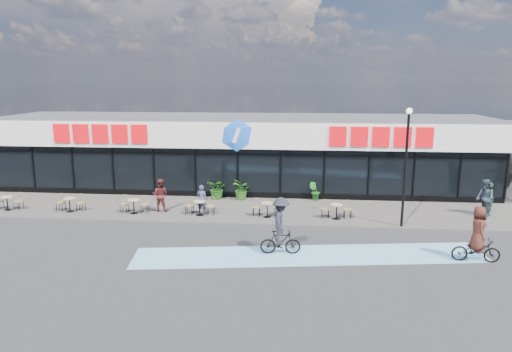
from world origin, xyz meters
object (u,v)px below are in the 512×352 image
at_px(bistro_set_0, 8,201).
at_px(lamp_post, 406,158).
at_px(pedestrian_b, 489,199).
at_px(patron_left, 202,199).
at_px(potted_plant_left, 218,188).
at_px(potted_plant_right, 314,191).
at_px(potted_plant_mid, 242,189).
at_px(cyclist_b, 477,240).
at_px(cyclist_a, 281,228).
at_px(pedestrian_a, 485,198).
at_px(patron_right, 160,195).

bearing_deg(bistro_set_0, lamp_post, -2.81).
bearing_deg(pedestrian_b, patron_left, 80.64).
bearing_deg(potted_plant_left, potted_plant_right, 1.84).
height_order(lamp_post, pedestrian_b, lamp_post).
bearing_deg(potted_plant_left, potted_plant_mid, -0.87).
xyz_separation_m(lamp_post, potted_plant_mid, (-8.10, 4.17, -2.66)).
xyz_separation_m(patron_left, cyclist_b, (11.76, -5.05, -0.00)).
bearing_deg(bistro_set_0, potted_plant_right, 11.73).
height_order(bistro_set_0, potted_plant_mid, potted_plant_mid).
bearing_deg(cyclist_a, potted_plant_left, 116.35).
distance_m(patron_left, cyclist_b, 12.79).
xyz_separation_m(potted_plant_left, potted_plant_mid, (1.42, -0.02, -0.03)).
height_order(potted_plant_mid, cyclist_a, cyclist_a).
height_order(potted_plant_mid, pedestrian_a, pedestrian_a).
relative_size(bistro_set_0, pedestrian_b, 0.90).
xyz_separation_m(potted_plant_right, patron_left, (-5.87, -3.20, 0.23)).
xyz_separation_m(bistro_set_0, potted_plant_mid, (12.12, 3.18, 0.15)).
bearing_deg(pedestrian_a, potted_plant_mid, -110.48).
bearing_deg(cyclist_a, patron_right, 141.17).
relative_size(lamp_post, potted_plant_right, 5.21).
distance_m(pedestrian_b, cyclist_b, 6.79).
relative_size(patron_left, pedestrian_b, 0.90).
distance_m(potted_plant_left, pedestrian_a, 14.16).
xyz_separation_m(cyclist_a, cyclist_b, (7.52, -0.10, -0.25)).
distance_m(lamp_post, pedestrian_b, 5.83).
distance_m(potted_plant_mid, cyclist_a, 8.35).
relative_size(bistro_set_0, pedestrian_a, 0.81).
bearing_deg(pedestrian_b, pedestrian_a, 118.00).
bearing_deg(cyclist_a, patron_left, 130.55).
xyz_separation_m(patron_right, cyclist_b, (14.03, -5.34, -0.11)).
xyz_separation_m(lamp_post, pedestrian_b, (4.79, 2.29, -2.42)).
relative_size(potted_plant_left, pedestrian_a, 0.67).
relative_size(potted_plant_left, potted_plant_right, 1.21).
height_order(lamp_post, potted_plant_mid, lamp_post).
xyz_separation_m(patron_left, pedestrian_a, (14.28, 0.82, 0.19)).
xyz_separation_m(lamp_post, cyclist_b, (1.95, -3.87, -2.51)).
xyz_separation_m(bistro_set_0, pedestrian_a, (24.69, 1.01, 0.50)).
bearing_deg(potted_plant_right, potted_plant_mid, -177.24).
bearing_deg(pedestrian_a, pedestrian_b, 121.03).
bearing_deg(potted_plant_right, patron_left, -151.42).
bearing_deg(lamp_post, bistro_set_0, 177.19).
height_order(bistro_set_0, pedestrian_b, pedestrian_b).
xyz_separation_m(patron_right, pedestrian_b, (16.87, 0.82, -0.01)).
bearing_deg(pedestrian_b, cyclist_b, 141.52).
relative_size(potted_plant_mid, cyclist_b, 0.55).
bearing_deg(cyclist_a, cyclist_b, -0.78).
bearing_deg(pedestrian_b, cyclist_a, 106.61).
bearing_deg(patron_right, potted_plant_mid, -143.86).
height_order(lamp_post, cyclist_b, lamp_post).
height_order(patron_left, patron_right, patron_right).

